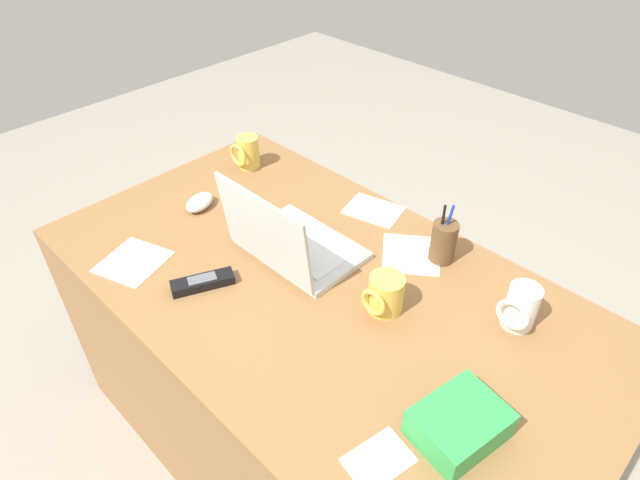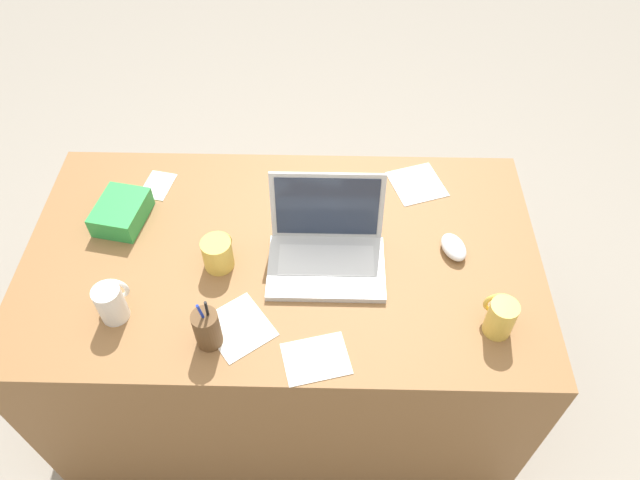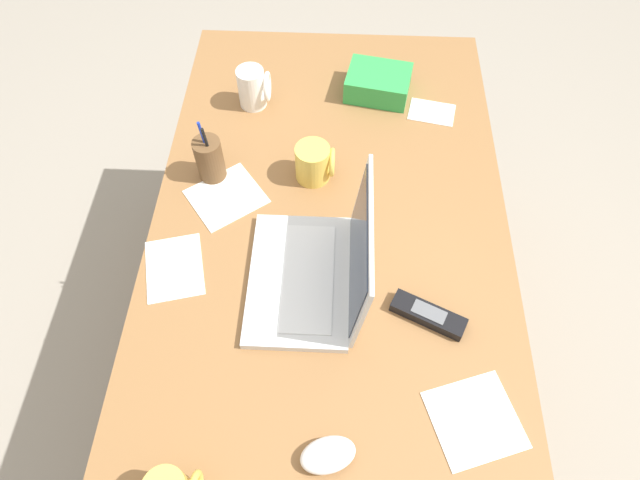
% 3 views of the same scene
% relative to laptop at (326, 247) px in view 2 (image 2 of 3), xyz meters
% --- Properties ---
extents(ground_plane, '(6.00, 6.00, 0.00)m').
position_rel_laptop_xyz_m(ground_plane, '(-0.13, 0.02, -0.77)').
color(ground_plane, gray).
extents(desk, '(1.44, 0.81, 0.72)m').
position_rel_laptop_xyz_m(desk, '(-0.13, 0.02, -0.41)').
color(desk, olive).
rests_on(desk, ground).
extents(laptop, '(0.32, 0.24, 0.23)m').
position_rel_laptop_xyz_m(laptop, '(0.00, 0.00, 0.00)').
color(laptop, silver).
rests_on(laptop, desk).
extents(computer_mouse, '(0.09, 0.11, 0.04)m').
position_rel_laptop_xyz_m(computer_mouse, '(0.35, 0.03, -0.03)').
color(computer_mouse, white).
rests_on(computer_mouse, desk).
extents(coffee_mug_white, '(0.08, 0.09, 0.09)m').
position_rel_laptop_xyz_m(coffee_mug_white, '(-0.29, -0.02, -0.00)').
color(coffee_mug_white, '#E0BC4C').
rests_on(coffee_mug_white, desk).
extents(coffee_mug_tall, '(0.08, 0.08, 0.11)m').
position_rel_laptop_xyz_m(coffee_mug_tall, '(-0.54, -0.19, 0.01)').
color(coffee_mug_tall, white).
rests_on(coffee_mug_tall, desk).
extents(coffee_mug_spare, '(0.08, 0.08, 0.11)m').
position_rel_laptop_xyz_m(coffee_mug_spare, '(0.43, -0.22, 0.00)').
color(coffee_mug_spare, '#E0BC4C').
rests_on(coffee_mug_spare, desk).
extents(cordless_phone, '(0.10, 0.16, 0.03)m').
position_rel_laptop_xyz_m(cordless_phone, '(0.07, 0.22, -0.04)').
color(cordless_phone, black).
rests_on(cordless_phone, desk).
extents(pen_holder, '(0.07, 0.07, 0.17)m').
position_rel_laptop_xyz_m(pen_holder, '(-0.28, -0.27, 0.01)').
color(pen_holder, brown).
rests_on(pen_holder, desk).
extents(snack_bag, '(0.16, 0.19, 0.07)m').
position_rel_laptop_xyz_m(snack_bag, '(-0.59, 0.13, -0.02)').
color(snack_bag, green).
rests_on(snack_bag, desk).
extents(paper_note_near_laptop, '(0.18, 0.15, 0.00)m').
position_rel_laptop_xyz_m(paper_note_near_laptop, '(-0.02, -0.31, -0.05)').
color(paper_note_near_laptop, white).
rests_on(paper_note_near_laptop, desk).
extents(paper_note_left, '(0.21, 0.21, 0.00)m').
position_rel_laptop_xyz_m(paper_note_left, '(-0.22, -0.23, -0.05)').
color(paper_note_left, white).
rests_on(paper_note_left, desk).
extents(paper_note_right, '(0.19, 0.19, 0.00)m').
position_rel_laptop_xyz_m(paper_note_right, '(0.28, 0.30, -0.05)').
color(paper_note_right, white).
rests_on(paper_note_right, desk).
extents(paper_note_front, '(0.10, 0.13, 0.00)m').
position_rel_laptop_xyz_m(paper_note_front, '(-0.52, 0.27, -0.05)').
color(paper_note_front, white).
rests_on(paper_note_front, desk).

